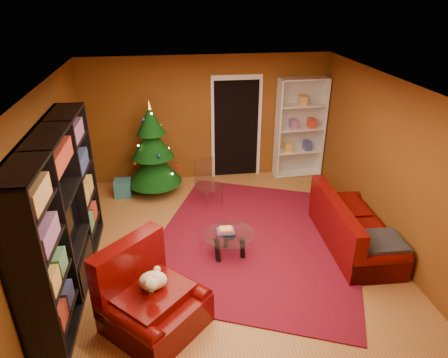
{
  "coord_description": "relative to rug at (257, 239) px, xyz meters",
  "views": [
    {
      "loc": [
        -0.82,
        -5.19,
        3.79
      ],
      "look_at": [
        0.0,
        0.4,
        1.05
      ],
      "focal_mm": 32.0,
      "sensor_mm": 36.0,
      "label": 1
    }
  ],
  "objects": [
    {
      "name": "floor",
      "position": [
        -0.53,
        -0.18,
        -0.04
      ],
      "size": [
        5.0,
        5.5,
        0.05
      ],
      "primitive_type": "cube",
      "color": "#955C2B",
      "rests_on": "ground"
    },
    {
      "name": "ceiling",
      "position": [
        -0.53,
        -0.18,
        2.61
      ],
      "size": [
        5.0,
        5.5,
        0.05
      ],
      "primitive_type": "cube",
      "color": "silver",
      "rests_on": "wall_back"
    },
    {
      "name": "wall_back",
      "position": [
        -0.53,
        2.6,
        1.29
      ],
      "size": [
        5.0,
        0.05,
        2.6
      ],
      "primitive_type": "cube",
      "color": "brown",
      "rests_on": "ground"
    },
    {
      "name": "wall_left",
      "position": [
        -3.05,
        -0.18,
        1.29
      ],
      "size": [
        0.05,
        5.5,
        2.6
      ],
      "primitive_type": "cube",
      "color": "brown",
      "rests_on": "ground"
    },
    {
      "name": "wall_right",
      "position": [
        2.0,
        -0.18,
        1.29
      ],
      "size": [
        0.05,
        5.5,
        2.6
      ],
      "primitive_type": "cube",
      "color": "brown",
      "rests_on": "ground"
    },
    {
      "name": "doorway",
      "position": [
        0.07,
        2.55,
        1.04
      ],
      "size": [
        1.06,
        0.6,
        2.16
      ],
      "primitive_type": null,
      "color": "black",
      "rests_on": "floor"
    },
    {
      "name": "rug",
      "position": [
        0.0,
        0.0,
        0.0
      ],
      "size": [
        4.4,
        4.69,
        0.02
      ],
      "primitive_type": "cube",
      "rotation": [
        0.0,
        0.0,
        -0.39
      ],
      "color": "maroon",
      "rests_on": "floor"
    },
    {
      "name": "media_unit",
      "position": [
        -2.8,
        -0.65,
        1.09
      ],
      "size": [
        0.46,
        2.89,
        2.21
      ],
      "primitive_type": null,
      "rotation": [
        0.0,
        0.0,
        -0.01
      ],
      "color": "black",
      "rests_on": "floor"
    },
    {
      "name": "christmas_tree",
      "position": [
        -1.68,
        1.97,
        0.92
      ],
      "size": [
        1.29,
        1.29,
        1.92
      ],
      "primitive_type": null,
      "rotation": [
        0.0,
        0.0,
        -0.22
      ],
      "color": "black",
      "rests_on": "floor"
    },
    {
      "name": "gift_box_teal",
      "position": [
        -2.32,
        1.92,
        0.15
      ],
      "size": [
        0.33,
        0.33,
        0.33
      ],
      "primitive_type": "cube",
      "rotation": [
        0.0,
        0.0,
        0.01
      ],
      "color": "#28697A",
      "rests_on": "floor"
    },
    {
      "name": "gift_box_red",
      "position": [
        -1.42,
        2.41,
        0.11
      ],
      "size": [
        0.26,
        0.26,
        0.24
      ],
      "primitive_type": "cube",
      "rotation": [
        0.0,
        0.0,
        -0.09
      ],
      "color": "maroon",
      "rests_on": "floor"
    },
    {
      "name": "white_bookshelf",
      "position": [
        1.42,
        2.39,
        1.05
      ],
      "size": [
        1.03,
        0.41,
        2.19
      ],
      "primitive_type": null,
      "rotation": [
        0.0,
        0.0,
        0.04
      ],
      "color": "white",
      "rests_on": "floor"
    },
    {
      "name": "armchair",
      "position": [
        -1.64,
        -1.64,
        0.43
      ],
      "size": [
        1.58,
        1.58,
        0.87
      ],
      "primitive_type": null,
      "rotation": [
        0.0,
        0.0,
        0.79
      ],
      "color": "#490403",
      "rests_on": "rug"
    },
    {
      "name": "dog",
      "position": [
        -1.64,
        -1.57,
        0.64
      ],
      "size": [
        0.49,
        0.49,
        0.28
      ],
      "primitive_type": null,
      "rotation": [
        0.0,
        0.0,
        0.79
      ],
      "color": "beige",
      "rests_on": "armchair"
    },
    {
      "name": "sofa",
      "position": [
        1.49,
        -0.36,
        0.41
      ],
      "size": [
        0.95,
        1.98,
        0.84
      ],
      "primitive_type": null,
      "rotation": [
        0.0,
        0.0,
        1.53
      ],
      "color": "#490403",
      "rests_on": "rug"
    },
    {
      "name": "coffee_table",
      "position": [
        -0.53,
        -0.36,
        0.2
      ],
      "size": [
        0.83,
        0.83,
        0.5
      ],
      "primitive_type": null,
      "rotation": [
        0.0,
        0.0,
        -0.04
      ],
      "color": "gray",
      "rests_on": "rug"
    },
    {
      "name": "acrylic_chair",
      "position": [
        -0.65,
        1.28,
        0.39
      ],
      "size": [
        0.56,
        0.58,
        0.81
      ],
      "primitive_type": null,
      "rotation": [
        0.0,
        0.0,
        0.43
      ],
      "color": "#66605B",
      "rests_on": "rug"
    }
  ]
}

